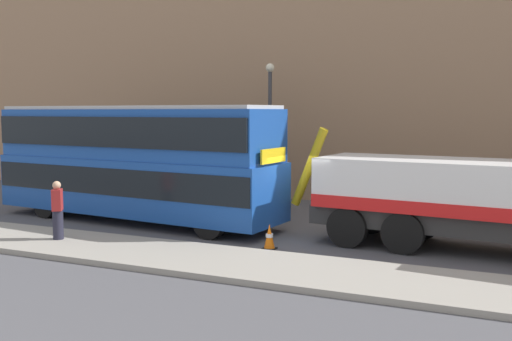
{
  "coord_description": "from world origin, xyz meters",
  "views": [
    {
      "loc": [
        5.97,
        -17.0,
        3.87
      ],
      "look_at": [
        -1.46,
        -0.24,
        2.0
      ],
      "focal_mm": 40.8,
      "sensor_mm": 36.0,
      "label": 1
    }
  ],
  "objects_px": {
    "pedestrian_onlooker": "(58,211)",
    "traffic_cone_near_bus": "(269,237)",
    "double_decker_bus": "(134,158)",
    "recovery_tow_truck": "(496,190)",
    "street_lamp": "(270,121)"
  },
  "relations": [
    {
      "from": "pedestrian_onlooker",
      "to": "traffic_cone_near_bus",
      "type": "relative_size",
      "value": 2.38
    },
    {
      "from": "street_lamp",
      "to": "double_decker_bus",
      "type": "bearing_deg",
      "value": -117.02
    },
    {
      "from": "pedestrian_onlooker",
      "to": "street_lamp",
      "type": "distance_m",
      "value": 10.11
    },
    {
      "from": "recovery_tow_truck",
      "to": "double_decker_bus",
      "type": "height_order",
      "value": "double_decker_bus"
    },
    {
      "from": "traffic_cone_near_bus",
      "to": "street_lamp",
      "type": "relative_size",
      "value": 0.12
    },
    {
      "from": "recovery_tow_truck",
      "to": "traffic_cone_near_bus",
      "type": "height_order",
      "value": "recovery_tow_truck"
    },
    {
      "from": "recovery_tow_truck",
      "to": "street_lamp",
      "type": "relative_size",
      "value": 1.76
    },
    {
      "from": "pedestrian_onlooker",
      "to": "double_decker_bus",
      "type": "bearing_deg",
      "value": 58.4
    },
    {
      "from": "double_decker_bus",
      "to": "pedestrian_onlooker",
      "type": "bearing_deg",
      "value": -83.47
    },
    {
      "from": "recovery_tow_truck",
      "to": "pedestrian_onlooker",
      "type": "bearing_deg",
      "value": -156.18
    },
    {
      "from": "double_decker_bus",
      "to": "recovery_tow_truck",
      "type": "bearing_deg",
      "value": 5.61
    },
    {
      "from": "pedestrian_onlooker",
      "to": "traffic_cone_near_bus",
      "type": "distance_m",
      "value": 6.22
    },
    {
      "from": "pedestrian_onlooker",
      "to": "traffic_cone_near_bus",
      "type": "height_order",
      "value": "pedestrian_onlooker"
    },
    {
      "from": "double_decker_bus",
      "to": "pedestrian_onlooker",
      "type": "relative_size",
      "value": 6.55
    },
    {
      "from": "traffic_cone_near_bus",
      "to": "street_lamp",
      "type": "bearing_deg",
      "value": 112.5
    }
  ]
}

